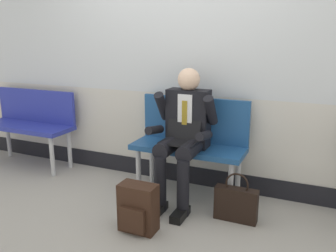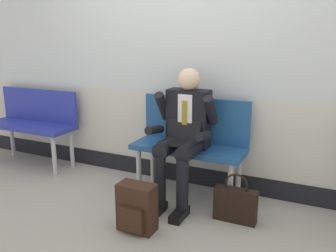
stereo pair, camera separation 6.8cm
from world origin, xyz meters
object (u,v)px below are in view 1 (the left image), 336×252
at_px(bench_with_person, 191,139).
at_px(backpack, 138,209).
at_px(bench_empty, 30,120).
at_px(person_seated, 183,132).
at_px(handbag, 236,203).

xyz_separation_m(bench_with_person, backpack, (-0.13, -0.86, -0.37)).
bearing_deg(bench_empty, person_seated, -5.45).
xyz_separation_m(backpack, handbag, (0.69, 0.49, -0.04)).
distance_m(bench_empty, person_seated, 2.09).
bearing_deg(person_seated, backpack, -101.16).
height_order(bench_with_person, person_seated, person_seated).
xyz_separation_m(bench_empty, handbag, (2.64, -0.37, -0.40)).
distance_m(bench_with_person, bench_empty, 2.08).
relative_size(person_seated, handbag, 2.91).
distance_m(backpack, handbag, 0.84).
relative_size(bench_empty, backpack, 2.90).
height_order(bench_with_person, handbag, bench_with_person).
relative_size(bench_with_person, person_seated, 0.87).
bearing_deg(bench_with_person, bench_empty, -179.88).
bearing_deg(bench_with_person, backpack, -98.57).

